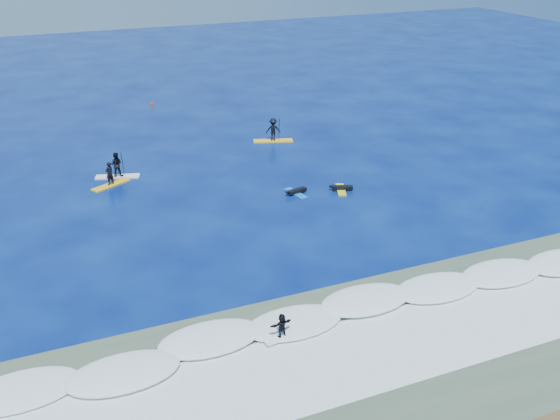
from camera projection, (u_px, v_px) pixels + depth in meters
name	position (u px, v px, depth m)	size (l,w,h in m)	color
ground	(273.00, 227.00, 38.54)	(160.00, 160.00, 0.00)	#04104F
shallow_water	(396.00, 361.00, 26.84)	(90.00, 13.00, 0.01)	#3D5341
breaking_wave	(351.00, 312.00, 30.19)	(40.00, 6.00, 0.30)	white
whitewater	(384.00, 348.00, 27.68)	(34.00, 5.00, 0.02)	silver
sup_paddler_left	(110.00, 177.00, 44.20)	(2.92, 2.01, 2.05)	gold
sup_paddler_center	(116.00, 167.00, 45.56)	(3.27, 1.70, 2.23)	white
sup_paddler_right	(273.00, 131.00, 52.89)	(3.44, 1.86, 2.35)	yellow
prone_paddler_near	(341.00, 188.00, 43.62)	(1.61, 2.14, 0.44)	yellow
prone_paddler_far	(296.00, 192.00, 43.05)	(1.66, 2.16, 0.44)	blue
wave_surfer	(282.00, 327.00, 27.86)	(1.78, 0.73, 1.25)	white
marker_buoy	(152.00, 105.00, 62.80)	(0.26, 0.26, 0.61)	red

